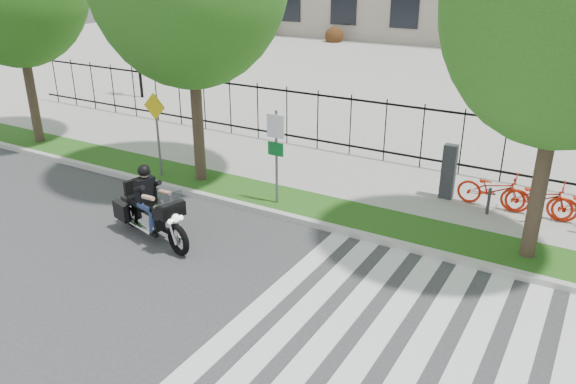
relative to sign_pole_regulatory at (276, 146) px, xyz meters
The scene contains 12 objects.
ground 4.90m from the sign_pole_regulatory, 90.26° to the right, with size 120.00×120.00×0.00m, color #353537.
curb 1.73m from the sign_pole_regulatory, 92.53° to the right, with size 60.00×0.20×0.15m, color #B8B5AD.
grass_verge 1.71m from the sign_pole_regulatory, 93.26° to the left, with size 60.00×1.50×0.15m, color #1D4F13.
sidewalk 3.32m from the sign_pole_regulatory, 90.42° to the left, with size 60.00×3.50×0.15m, color gray.
plaza 20.49m from the sign_pole_regulatory, 90.06° to the left, with size 80.00×34.00×0.10m, color gray.
crosswalk_stripes 6.86m from the sign_pole_regulatory, 43.63° to the right, with size 5.70×8.00×0.01m, color silver, non-canonical shape.
iron_fence 4.66m from the sign_pole_regulatory, 90.26° to the left, with size 30.00×0.06×2.00m, color black, non-canonical shape.
lamp_post_left 14.20m from the sign_pole_regulatory, 148.31° to the left, with size 1.06×0.70×4.25m.
street_tree_2 7.23m from the sign_pole_regulatory, ahead, with size 4.83×4.83×8.05m.
sign_pole_regulatory is the anchor object (origin of this frame).
sign_pole_warning 4.07m from the sign_pole_regulatory, behind, with size 0.78×0.09×2.49m.
motorcycle_rider 3.53m from the sign_pole_regulatory, 117.41° to the right, with size 2.78×1.26×2.20m.
Camera 1 is at (7.23, -7.02, 6.14)m, focal length 35.00 mm.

